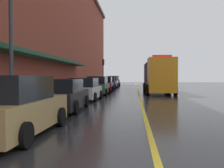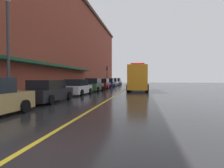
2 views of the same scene
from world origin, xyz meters
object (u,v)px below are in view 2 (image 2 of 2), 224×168
Objects in this scene: parked_car_5 at (110,83)px; parked_car_6 at (113,82)px; parking_meter_0 at (89,83)px; traffic_light_near at (107,72)px; street_lamp_left at (8,37)px; parked_car_1 at (49,91)px; utility_truck at (138,78)px; parked_car_4 at (103,84)px; parked_car_2 at (77,88)px; parking_meter_3 at (104,82)px; parked_car_7 at (117,82)px; parking_meter_2 at (80,83)px; parked_car_3 at (94,85)px; parking_meter_1 at (107,81)px; parking_meter_4 at (44,86)px.

parked_car_5 is 0.88× the size of parked_car_6.
parking_meter_0 is 13.80m from traffic_light_near.
parking_meter_0 is 16.57m from street_lamp_left.
traffic_light_near is at bearing 1.51° from parked_car_1.
parked_car_1 is 29.41m from parked_car_6.
street_lamp_left is at bearing -27.21° from utility_truck.
street_lamp_left is at bearing 172.50° from parked_car_4.
parking_meter_3 is at bearing 5.47° from parked_car_2.
parked_car_4 is (0.10, 11.91, 0.05)m from parked_car_2.
parked_car_4 is at bearing 179.86° from parked_car_7.
parking_meter_2 is at bearing 176.56° from parked_car_7.
parked_car_7 reaches higher than parked_car_3.
street_lamp_left is at bearing -91.12° from parking_meter_1.
parked_car_1 is 11.83m from parked_car_3.
parking_meter_4 is at bearing 79.61° from street_lamp_left.
traffic_light_near is at bearing -85.35° from parking_meter_1.
parked_car_4 is at bearing 178.07° from parked_car_5.
parking_meter_0 is 1.00× the size of parking_meter_1.
parked_car_3 reaches higher than parked_car_1.
parked_car_4 is 19.88m from street_lamp_left.
parked_car_6 is at bearing 84.91° from parking_meter_0.
street_lamp_left is (-0.60, -27.24, 3.34)m from parking_meter_3.
parked_car_2 is at bearing 178.30° from parked_car_6.
parking_meter_2 is at bearing 90.00° from parking_meter_4.
parked_car_6 is 16.41m from utility_truck.
parked_car_7 reaches higher than parked_car_5.
parked_car_3 is 3.17× the size of parking_meter_4.
parked_car_2 is at bearing -86.79° from traffic_light_near.
parked_car_5 is at bearing 179.87° from parked_car_7.
parking_meter_0 is (-1.33, 14.62, 0.31)m from parked_car_1.
parked_car_7 is 21.17m from parking_meter_0.
parking_meter_1 is (-1.38, 4.89, 0.24)m from parked_car_5.
parking_meter_1 is (-1.33, 29.02, 0.31)m from parked_car_1.
parked_car_7 reaches higher than parking_meter_3.
street_lamp_left reaches higher than parking_meter_4.
parking_meter_2 is at bearing -63.97° from utility_truck.
traffic_light_near reaches higher than utility_truck.
parking_meter_0 is at bearing 90.00° from parking_meter_2.
parked_car_1 is at bearing 178.15° from parked_car_4.
utility_truck reaches higher than parked_car_7.
parking_meter_4 is (0.00, -27.35, 0.00)m from parking_meter_1.
parked_car_5 is 5.28m from parked_car_6.
parked_car_1 is 0.55× the size of utility_truck.
traffic_light_near is (0.06, 2.63, 2.10)m from parking_meter_3.
utility_truck is 15.92m from traffic_light_near.
parked_car_4 is at bearing -122.23° from utility_truck.
parked_car_6 is 0.54× the size of utility_truck.
parked_car_5 is at bearing 178.98° from parked_car_6.
parking_meter_1 is (-1.32, -0.39, 0.22)m from parked_car_6.
street_lamp_left is 29.90m from traffic_light_near.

